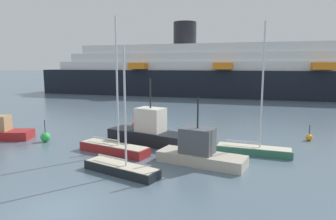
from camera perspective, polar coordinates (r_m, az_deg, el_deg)
name	(u,v)px	position (r m, az deg, el deg)	size (l,w,h in m)	color
ground_plane	(55,212)	(14.91, -20.47, -17.51)	(600.00, 600.00, 0.00)	slate
sailboat_1	(254,148)	(22.91, 15.85, -6.92)	(5.40, 1.57, 9.38)	#2D6B51
sailboat_2	(114,147)	(22.61, -10.16, -6.83)	(5.75, 2.62, 9.73)	maroon
sailboat_4	(121,167)	(18.49, -8.83, -10.62)	(5.15, 2.54, 7.48)	black
fishing_boat_1	(200,151)	(19.99, 6.00, -7.77)	(6.01, 2.92, 4.37)	#BCB29E
fishing_boat_2	(148,132)	(24.84, -3.74, -4.12)	(7.09, 3.61, 5.36)	black
channel_buoy_0	(309,137)	(28.60, 25.07, -4.69)	(0.55, 0.55, 1.36)	orange
channel_buoy_1	(45,137)	(27.50, -22.11, -4.76)	(0.79, 0.79, 1.88)	green
channel_buoy_2	(135,126)	(30.45, -6.19, -2.95)	(0.79, 0.79, 1.63)	red
cruise_ship	(268,73)	(65.22, 18.35, 6.73)	(98.10, 16.76, 15.56)	black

